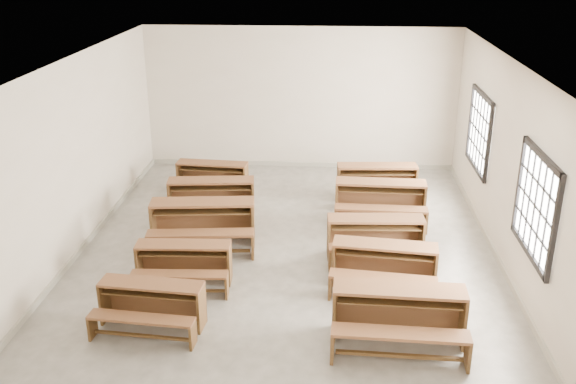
# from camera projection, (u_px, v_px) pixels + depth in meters

# --- Properties ---
(room) EXTENTS (8.50, 8.50, 3.20)m
(room) POSITION_uv_depth(u_px,v_px,m) (294.00, 126.00, 10.28)
(room) COLOR gray
(room) RESTS_ON ground
(desk_set_0) EXTENTS (1.47, 0.85, 0.63)m
(desk_set_0) POSITION_uv_depth(u_px,v_px,m) (151.00, 302.00, 8.64)
(desk_set_0) COLOR brown
(desk_set_0) RESTS_ON ground
(desk_set_1) EXTENTS (1.46, 0.81, 0.64)m
(desk_set_1) POSITION_uv_depth(u_px,v_px,m) (184.00, 261.00, 9.73)
(desk_set_1) COLOR brown
(desk_set_1) RESTS_ON ground
(desk_set_2) EXTENTS (1.84, 1.09, 0.79)m
(desk_set_2) POSITION_uv_depth(u_px,v_px,m) (203.00, 220.00, 10.94)
(desk_set_2) COLOR brown
(desk_set_2) RESTS_ON ground
(desk_set_3) EXTENTS (1.69, 1.00, 0.73)m
(desk_set_3) POSITION_uv_depth(u_px,v_px,m) (211.00, 196.00, 12.11)
(desk_set_3) COLOR brown
(desk_set_3) RESTS_ON ground
(desk_set_4) EXTENTS (1.51, 0.87, 0.66)m
(desk_set_4) POSITION_uv_depth(u_px,v_px,m) (212.00, 176.00, 13.26)
(desk_set_4) COLOR brown
(desk_set_4) RESTS_ON ground
(desk_set_5) EXTENTS (1.73, 0.95, 0.77)m
(desk_set_5) POSITION_uv_depth(u_px,v_px,m) (399.00, 312.00, 8.26)
(desk_set_5) COLOR brown
(desk_set_5) RESTS_ON ground
(desk_set_6) EXTENTS (1.63, 0.97, 0.70)m
(desk_set_6) POSITION_uv_depth(u_px,v_px,m) (384.00, 263.00, 9.61)
(desk_set_6) COLOR brown
(desk_set_6) RESTS_ON ground
(desk_set_7) EXTENTS (1.61, 0.90, 0.71)m
(desk_set_7) POSITION_uv_depth(u_px,v_px,m) (376.00, 235.00, 10.50)
(desk_set_7) COLOR brown
(desk_set_7) RESTS_ON ground
(desk_set_8) EXTENTS (1.70, 0.92, 0.75)m
(desk_set_8) POSITION_uv_depth(u_px,v_px,m) (380.00, 198.00, 11.95)
(desk_set_8) COLOR brown
(desk_set_8) RESTS_ON ground
(desk_set_9) EXTENTS (1.65, 0.94, 0.72)m
(desk_set_9) POSITION_uv_depth(u_px,v_px,m) (377.00, 180.00, 12.92)
(desk_set_9) COLOR brown
(desk_set_9) RESTS_ON ground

